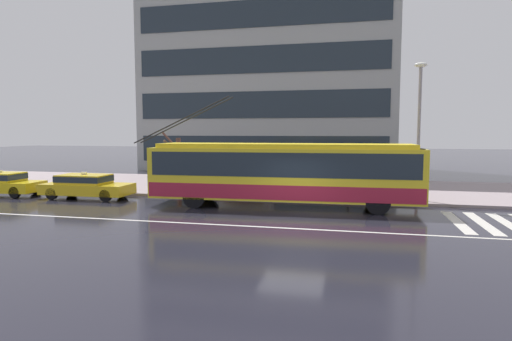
{
  "coord_description": "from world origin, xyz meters",
  "views": [
    {
      "loc": [
        2.29,
        -16.37,
        3.49
      ],
      "look_at": [
        -2.14,
        2.9,
        1.71
      ],
      "focal_mm": 29.94,
      "sensor_mm": 36.0,
      "label": 1
    }
  ],
  "objects_px": {
    "trolleybus": "(283,172)",
    "street_tree_bare": "(178,159)",
    "pedestrian_approaching_curb": "(367,165)",
    "taxi_queued_behind_bus": "(86,185)",
    "pedestrian_at_shelter": "(349,165)",
    "taxi_far_behind": "(1,183)",
    "street_lamp": "(419,120)",
    "bus_shelter": "(243,159)"
  },
  "relations": [
    {
      "from": "street_tree_bare",
      "to": "trolleybus",
      "type": "bearing_deg",
      "value": -28.46
    },
    {
      "from": "trolleybus",
      "to": "taxi_queued_behind_bus",
      "type": "xyz_separation_m",
      "value": [
        -10.59,
        0.24,
        -0.93
      ]
    },
    {
      "from": "taxi_queued_behind_bus",
      "to": "bus_shelter",
      "type": "xyz_separation_m",
      "value": [
        7.63,
        3.54,
        1.3
      ]
    },
    {
      "from": "taxi_queued_behind_bus",
      "to": "taxi_far_behind",
      "type": "distance_m",
      "value": 5.26
    },
    {
      "from": "trolleybus",
      "to": "pedestrian_at_shelter",
      "type": "relative_size",
      "value": 6.5
    },
    {
      "from": "taxi_far_behind",
      "to": "street_tree_bare",
      "type": "bearing_deg",
      "value": 21.84
    },
    {
      "from": "trolleybus",
      "to": "bus_shelter",
      "type": "height_order",
      "value": "trolleybus"
    },
    {
      "from": "taxi_far_behind",
      "to": "street_lamp",
      "type": "distance_m",
      "value": 22.51
    },
    {
      "from": "taxi_far_behind",
      "to": "street_lamp",
      "type": "relative_size",
      "value": 0.65
    },
    {
      "from": "trolleybus",
      "to": "taxi_far_behind",
      "type": "relative_size",
      "value": 3.09
    },
    {
      "from": "bus_shelter",
      "to": "street_tree_bare",
      "type": "height_order",
      "value": "street_tree_bare"
    },
    {
      "from": "trolleybus",
      "to": "pedestrian_approaching_curb",
      "type": "bearing_deg",
      "value": 44.06
    },
    {
      "from": "taxi_far_behind",
      "to": "taxi_queued_behind_bus",
      "type": "bearing_deg",
      "value": 0.99
    },
    {
      "from": "taxi_queued_behind_bus",
      "to": "pedestrian_at_shelter",
      "type": "relative_size",
      "value": 2.26
    },
    {
      "from": "taxi_far_behind",
      "to": "bus_shelter",
      "type": "bearing_deg",
      "value": 15.73
    },
    {
      "from": "taxi_queued_behind_bus",
      "to": "taxi_far_behind",
      "type": "xyz_separation_m",
      "value": [
        -5.26,
        -0.09,
        -0.0
      ]
    },
    {
      "from": "street_lamp",
      "to": "street_tree_bare",
      "type": "distance_m",
      "value": 13.39
    },
    {
      "from": "pedestrian_at_shelter",
      "to": "pedestrian_approaching_curb",
      "type": "relative_size",
      "value": 1.05
    },
    {
      "from": "trolleybus",
      "to": "pedestrian_at_shelter",
      "type": "xyz_separation_m",
      "value": [
        2.95,
        3.43,
        0.15
      ]
    },
    {
      "from": "taxi_queued_behind_bus",
      "to": "pedestrian_approaching_curb",
      "type": "distance_m",
      "value": 14.92
    },
    {
      "from": "street_lamp",
      "to": "street_tree_bare",
      "type": "xyz_separation_m",
      "value": [
        -13.16,
        1.1,
        -2.21
      ]
    },
    {
      "from": "taxi_queued_behind_bus",
      "to": "pedestrian_at_shelter",
      "type": "xyz_separation_m",
      "value": [
        13.54,
        3.19,
        1.08
      ]
    },
    {
      "from": "bus_shelter",
      "to": "taxi_far_behind",
      "type": "bearing_deg",
      "value": -164.27
    },
    {
      "from": "pedestrian_approaching_curb",
      "to": "street_lamp",
      "type": "relative_size",
      "value": 0.3
    },
    {
      "from": "pedestrian_approaching_curb",
      "to": "pedestrian_at_shelter",
      "type": "bearing_deg",
      "value": -161.19
    },
    {
      "from": "trolleybus",
      "to": "bus_shelter",
      "type": "relative_size",
      "value": 3.72
    },
    {
      "from": "trolleybus",
      "to": "street_tree_bare",
      "type": "xyz_separation_m",
      "value": [
        -6.9,
        3.74,
        0.27
      ]
    },
    {
      "from": "taxi_queued_behind_bus",
      "to": "street_lamp",
      "type": "xyz_separation_m",
      "value": [
        16.86,
        2.4,
        3.41
      ]
    },
    {
      "from": "taxi_queued_behind_bus",
      "to": "street_lamp",
      "type": "height_order",
      "value": "street_lamp"
    },
    {
      "from": "taxi_far_behind",
      "to": "pedestrian_approaching_curb",
      "type": "relative_size",
      "value": 2.2
    },
    {
      "from": "taxi_queued_behind_bus",
      "to": "taxi_far_behind",
      "type": "bearing_deg",
      "value": -179.01
    },
    {
      "from": "taxi_queued_behind_bus",
      "to": "taxi_far_behind",
      "type": "height_order",
      "value": "same"
    },
    {
      "from": "pedestrian_at_shelter",
      "to": "trolleybus",
      "type": "bearing_deg",
      "value": -130.69
    },
    {
      "from": "trolleybus",
      "to": "street_tree_bare",
      "type": "relative_size",
      "value": 3.96
    },
    {
      "from": "pedestrian_approaching_curb",
      "to": "street_tree_bare",
      "type": "relative_size",
      "value": 0.58
    },
    {
      "from": "trolleybus",
      "to": "pedestrian_at_shelter",
      "type": "height_order",
      "value": "trolleybus"
    },
    {
      "from": "pedestrian_approaching_curb",
      "to": "taxi_queued_behind_bus",
      "type": "bearing_deg",
      "value": -166.38
    },
    {
      "from": "trolleybus",
      "to": "street_tree_bare",
      "type": "bearing_deg",
      "value": 151.54
    },
    {
      "from": "bus_shelter",
      "to": "street_lamp",
      "type": "height_order",
      "value": "street_lamp"
    },
    {
      "from": "taxi_queued_behind_bus",
      "to": "pedestrian_at_shelter",
      "type": "bearing_deg",
      "value": 13.25
    },
    {
      "from": "taxi_far_behind",
      "to": "street_tree_bare",
      "type": "relative_size",
      "value": 1.28
    },
    {
      "from": "taxi_far_behind",
      "to": "street_lamp",
      "type": "bearing_deg",
      "value": 6.42
    }
  ]
}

